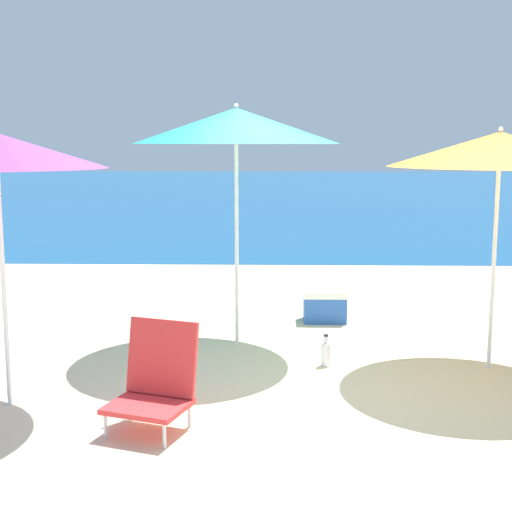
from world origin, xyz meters
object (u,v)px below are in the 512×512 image
Objects in this scene: beach_umbrella_orange at (500,149)px; beach_umbrella_teal at (236,126)px; cooler_box at (325,305)px; water_bottle at (326,353)px; beach_chair_red at (156,380)px.

beach_umbrella_teal reaches higher than beach_umbrella_orange.
beach_umbrella_teal is 4.86× the size of cooler_box.
beach_umbrella_teal is 2.24m from water_bottle.
beach_umbrella_orange is at bearing -1.17° from water_bottle.
cooler_box is (1.37, 3.02, -0.16)m from beach_chair_red.
beach_chair_red is 3.31m from cooler_box.
water_bottle is 1.61m from cooler_box.
beach_chair_red reaches higher than water_bottle.
cooler_box is (-1.32, 1.64, -1.71)m from beach_umbrella_orange.
beach_chair_red is 1.90m from water_bottle.
cooler_box is at bearing 84.61° from beach_chair_red.
beach_umbrella_orange is 4.37× the size of cooler_box.
cooler_box reaches higher than water_bottle.
beach_umbrella_teal reaches higher than water_bottle.
water_bottle is at bearing 67.03° from beach_chair_red.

